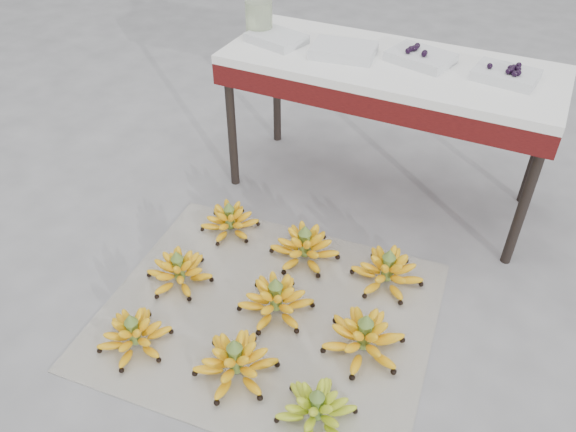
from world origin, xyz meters
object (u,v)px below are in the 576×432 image
at_px(bunch_mid_left, 179,271).
at_px(bunch_back_right, 387,271).
at_px(glass_jar, 259,19).
at_px(vendor_table, 389,78).
at_px(tray_far_left, 276,38).
at_px(bunch_front_right, 316,409).
at_px(bunch_front_left, 134,335).
at_px(bunch_mid_center, 276,300).
at_px(newspaper_mat, 268,314).
at_px(tray_right, 420,57).
at_px(bunch_back_left, 230,221).
at_px(tray_left, 344,50).
at_px(tray_far_right, 506,74).
at_px(bunch_back_center, 305,247).
at_px(bunch_front_center, 236,362).
at_px(bunch_mid_right, 364,338).

xyz_separation_m(bunch_mid_left, bunch_back_right, (0.77, 0.37, 0.00)).
bearing_deg(glass_jar, vendor_table, -0.72).
bearing_deg(glass_jar, bunch_mid_left, -82.89).
bearing_deg(tray_far_left, bunch_front_right, -58.54).
bearing_deg(bunch_front_left, bunch_mid_center, 23.05).
relative_size(newspaper_mat, bunch_front_left, 3.65).
height_order(bunch_mid_left, tray_right, tray_right).
bearing_deg(bunch_back_left, vendor_table, 40.84).
bearing_deg(bunch_back_left, bunch_front_right, -52.37).
bearing_deg(tray_left, tray_far_right, 4.79).
relative_size(bunch_mid_left, bunch_back_left, 0.97).
height_order(newspaper_mat, bunch_front_left, bunch_front_left).
bearing_deg(bunch_back_center, bunch_front_center, -80.29).
relative_size(tray_right, tray_far_right, 1.13).
relative_size(bunch_front_right, bunch_back_center, 1.04).
distance_m(bunch_front_center, tray_far_left, 1.45).
xyz_separation_m(bunch_mid_right, glass_jar, (-0.92, 0.97, 0.70)).
xyz_separation_m(bunch_mid_left, bunch_back_left, (0.02, 0.37, -0.00)).
height_order(bunch_back_left, vendor_table, vendor_table).
xyz_separation_m(bunch_back_center, tray_far_right, (0.59, 0.63, 0.65)).
xyz_separation_m(vendor_table, tray_right, (0.11, 0.04, 0.10)).
bearing_deg(bunch_front_left, tray_right, 45.48).
relative_size(bunch_front_left, tray_right, 1.16).
distance_m(bunch_back_left, tray_left, 0.90).
bearing_deg(bunch_back_left, bunch_back_center, -11.70).
relative_size(tray_far_left, tray_left, 0.96).
xyz_separation_m(bunch_back_left, vendor_table, (0.50, 0.59, 0.55)).
bearing_deg(bunch_back_center, bunch_back_left, -176.20).
relative_size(bunch_front_right, glass_jar, 2.18).
height_order(bunch_mid_center, bunch_back_right, same).
bearing_deg(bunch_mid_left, vendor_table, 65.27).
bearing_deg(bunch_mid_center, bunch_back_left, 138.44).
distance_m(tray_far_left, tray_far_right, 1.00).
bearing_deg(bunch_mid_center, tray_far_right, 58.24).
relative_size(bunch_back_left, tray_left, 1.00).
relative_size(bunch_mid_center, tray_far_right, 1.13).
relative_size(tray_left, tray_right, 1.00).
bearing_deg(glass_jar, bunch_front_left, -82.99).
bearing_deg(tray_far_right, bunch_front_left, -125.60).
height_order(bunch_back_left, tray_far_right, tray_far_right).
distance_m(bunch_mid_center, bunch_back_left, 0.54).
height_order(newspaper_mat, glass_jar, glass_jar).
bearing_deg(bunch_back_left, bunch_back_right, -9.11).
relative_size(tray_far_left, tray_right, 0.96).
bearing_deg(tray_left, bunch_mid_left, -108.92).
bearing_deg(tray_far_left, bunch_back_center, -54.03).
relative_size(bunch_front_center, bunch_mid_right, 1.06).
bearing_deg(bunch_front_left, bunch_front_center, -12.92).
bearing_deg(bunch_mid_left, tray_left, 74.85).
xyz_separation_m(bunch_mid_center, bunch_back_right, (0.34, 0.34, -0.00)).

